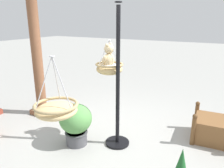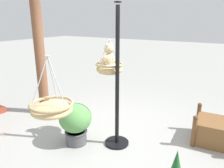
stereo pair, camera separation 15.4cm
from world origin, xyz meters
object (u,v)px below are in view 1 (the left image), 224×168
(display_pole_central, at_px, (118,105))
(hanging_basket_left_high, at_px, (56,109))
(wooden_planter_box, at_px, (220,130))
(potted_plant_fern_front, at_px, (76,122))
(hanging_basket_with_teddy, at_px, (109,68))
(teddy_bear, at_px, (108,57))
(greenhouse_pillar_left, at_px, (37,55))

(display_pole_central, bearing_deg, hanging_basket_left_high, 177.16)
(wooden_planter_box, xyz_separation_m, potted_plant_fern_front, (-1.38, 2.30, 0.20))
(hanging_basket_with_teddy, xyz_separation_m, teddy_bear, (-0.00, 0.02, 0.19))
(greenhouse_pillar_left, relative_size, wooden_planter_box, 2.93)
(display_pole_central, relative_size, greenhouse_pillar_left, 0.84)
(hanging_basket_left_high, relative_size, greenhouse_pillar_left, 0.24)
(hanging_basket_with_teddy, distance_m, wooden_planter_box, 2.38)
(hanging_basket_with_teddy, distance_m, potted_plant_fern_front, 1.15)
(display_pole_central, relative_size, wooden_planter_box, 2.45)
(hanging_basket_with_teddy, distance_m, greenhouse_pillar_left, 2.01)
(teddy_bear, xyz_separation_m, potted_plant_fern_front, (-0.52, 0.39, -1.14))
(potted_plant_fern_front, bearing_deg, hanging_basket_left_high, -150.91)
(hanging_basket_with_teddy, relative_size, wooden_planter_box, 0.61)
(teddy_bear, distance_m, potted_plant_fern_front, 1.31)
(hanging_basket_with_teddy, relative_size, potted_plant_fern_front, 0.79)
(greenhouse_pillar_left, height_order, wooden_planter_box, greenhouse_pillar_left)
(greenhouse_pillar_left, xyz_separation_m, wooden_planter_box, (0.70, -3.90, -1.20))
(hanging_basket_left_high, height_order, greenhouse_pillar_left, greenhouse_pillar_left)
(hanging_basket_left_high, xyz_separation_m, potted_plant_fern_front, (1.06, 0.59, -0.78))
(teddy_bear, xyz_separation_m, wooden_planter_box, (0.86, -1.92, -1.34))
(hanging_basket_with_teddy, distance_m, teddy_bear, 0.20)
(hanging_basket_left_high, xyz_separation_m, greenhouse_pillar_left, (1.74, 2.18, 0.22))
(display_pole_central, relative_size, potted_plant_fern_front, 3.20)
(teddy_bear, relative_size, greenhouse_pillar_left, 0.15)
(teddy_bear, bearing_deg, greenhouse_pillar_left, 85.28)
(greenhouse_pillar_left, bearing_deg, display_pole_central, -97.92)
(teddy_bear, bearing_deg, potted_plant_fern_front, 143.43)
(wooden_planter_box, height_order, potted_plant_fern_front, potted_plant_fern_front)
(hanging_basket_with_teddy, bearing_deg, potted_plant_fern_front, 141.90)
(potted_plant_fern_front, bearing_deg, greenhouse_pillar_left, 66.75)
(display_pole_central, height_order, teddy_bear, display_pole_central)
(hanging_basket_left_high, distance_m, potted_plant_fern_front, 1.44)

